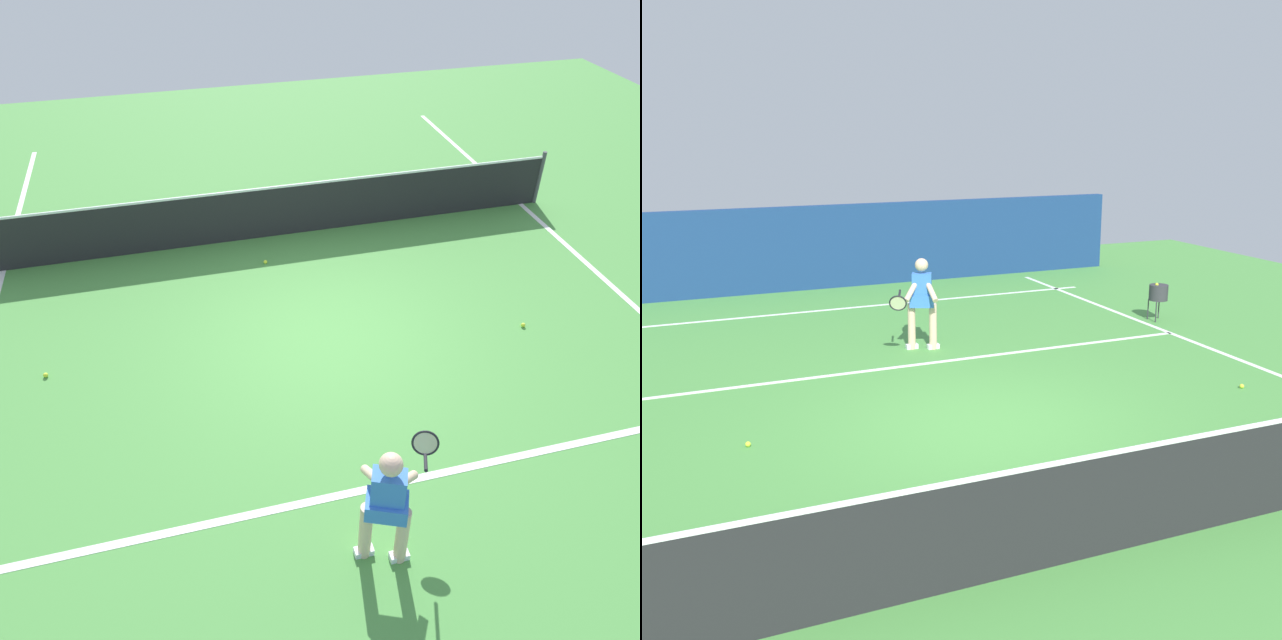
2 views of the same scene
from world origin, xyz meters
TOP-DOWN VIEW (x-y plane):
  - ground_plane at (0.00, 0.00)m, footprint 24.38×24.38m
  - court_back_wall at (0.00, -9.08)m, footprint 14.75×0.24m
  - baseline_marking at (0.00, -6.88)m, footprint 10.75×0.10m
  - service_line_marking at (0.00, -2.70)m, footprint 9.75×0.10m
  - court_net at (0.00, 3.15)m, footprint 10.43×0.08m
  - tennis_player at (-0.36, -3.49)m, footprint 1.01×0.85m
  - tennis_ball_near at (-3.93, 0.17)m, footprint 0.07×0.07m
  - tennis_ball_mid at (2.92, -0.47)m, footprint 0.07×0.07m
  - tennis_ball_far at (-0.51, 2.24)m, footprint 0.07×0.07m
  - ball_hopper at (-5.23, -3.58)m, footprint 0.36×0.36m

SIDE VIEW (x-z plane):
  - ground_plane at x=0.00m, z-range 0.00..0.00m
  - baseline_marking at x=0.00m, z-range 0.00..0.01m
  - service_line_marking at x=0.00m, z-range 0.00..0.01m
  - tennis_ball_near at x=-3.93m, z-range 0.00..0.07m
  - tennis_ball_mid at x=2.92m, z-range 0.00..0.07m
  - tennis_ball_far at x=-0.51m, z-range 0.00..0.07m
  - court_net at x=0.00m, z-range -0.03..1.03m
  - ball_hopper at x=-5.23m, z-range 0.17..0.92m
  - tennis_player at x=-0.36m, z-range 0.07..1.62m
  - court_back_wall at x=0.00m, z-range 0.00..1.90m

